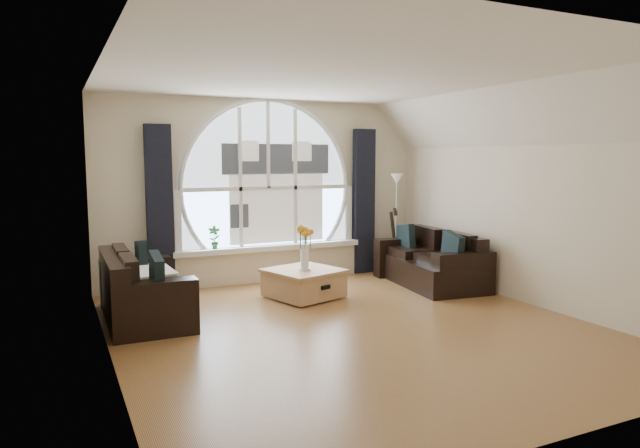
{
  "coord_description": "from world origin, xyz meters",
  "views": [
    {
      "loc": [
        -2.93,
        -5.27,
        1.85
      ],
      "look_at": [
        0.0,
        0.9,
        1.05
      ],
      "focal_mm": 31.88,
      "sensor_mm": 36.0,
      "label": 1
    }
  ],
  "objects": [
    {
      "name": "curtain_left",
      "position": [
        -1.6,
        2.63,
        1.15
      ],
      "size": [
        0.35,
        0.12,
        2.3
      ],
      "primitive_type": "cube",
      "color": "black",
      "rests_on": "ground"
    },
    {
      "name": "neighbor_house",
      "position": [
        0.15,
        2.71,
        1.5
      ],
      "size": [
        1.7,
        0.02,
        1.5
      ],
      "primitive_type": "cube",
      "color": "silver",
      "rests_on": "wall_back"
    },
    {
      "name": "ceiling",
      "position": [
        0.0,
        0.0,
        2.7
      ],
      "size": [
        5.0,
        5.5,
        0.01
      ],
      "primitive_type": "cube",
      "color": "silver",
      "rests_on": "ground"
    },
    {
      "name": "potted_plant",
      "position": [
        -0.85,
        2.65,
        0.72
      ],
      "size": [
        0.2,
        0.16,
        0.34
      ],
      "primitive_type": "imported",
      "rotation": [
        0.0,
        0.0,
        -0.27
      ],
      "color": "#1E6023",
      "rests_on": "window_sill"
    },
    {
      "name": "ground",
      "position": [
        0.0,
        0.0,
        0.0
      ],
      "size": [
        5.0,
        5.5,
        0.01
      ],
      "primitive_type": "cube",
      "color": "brown",
      "rests_on": "ground"
    },
    {
      "name": "curtain_right",
      "position": [
        1.6,
        2.63,
        1.15
      ],
      "size": [
        0.35,
        0.12,
        2.3
      ],
      "primitive_type": "cube",
      "color": "black",
      "rests_on": "ground"
    },
    {
      "name": "floor_lamp",
      "position": [
        2.0,
        2.29,
        0.8
      ],
      "size": [
        0.24,
        0.24,
        1.6
      ],
      "primitive_type": "cube",
      "color": "#B2B2B2",
      "rests_on": "ground"
    },
    {
      "name": "wall_back",
      "position": [
        0.0,
        2.75,
        1.35
      ],
      "size": [
        5.0,
        0.01,
        2.7
      ],
      "primitive_type": "cube",
      "color": "beige",
      "rests_on": "ground"
    },
    {
      "name": "sofa_left",
      "position": [
        -2.01,
        1.36,
        0.4
      ],
      "size": [
        0.88,
        1.72,
        0.76
      ],
      "primitive_type": "cube",
      "rotation": [
        0.0,
        0.0,
        -0.01
      ],
      "color": "black",
      "rests_on": "ground"
    },
    {
      "name": "arched_window",
      "position": [
        0.0,
        2.72,
        1.62
      ],
      "size": [
        2.6,
        0.06,
        2.15
      ],
      "primitive_type": "cube",
      "color": "silver",
      "rests_on": "wall_back"
    },
    {
      "name": "vase_flowers",
      "position": [
        0.03,
        1.42,
        0.77
      ],
      "size": [
        0.24,
        0.24,
        0.7
      ],
      "primitive_type": "cube",
      "color": "white",
      "rests_on": "coffee_chest"
    },
    {
      "name": "window_sill",
      "position": [
        0.0,
        2.65,
        0.51
      ],
      "size": [
        2.9,
        0.22,
        0.08
      ],
      "primitive_type": "cube",
      "color": "white",
      "rests_on": "wall_back"
    },
    {
      "name": "wall_left",
      "position": [
        -2.5,
        0.0,
        1.35
      ],
      "size": [
        0.01,
        5.5,
        2.7
      ],
      "primitive_type": "cube",
      "color": "beige",
      "rests_on": "ground"
    },
    {
      "name": "wall_right",
      "position": [
        2.5,
        0.0,
        1.35
      ],
      "size": [
        0.01,
        5.5,
        2.7
      ],
      "primitive_type": "cube",
      "color": "beige",
      "rests_on": "ground"
    },
    {
      "name": "window_frame",
      "position": [
        0.0,
        2.69,
        1.62
      ],
      "size": [
        2.76,
        0.08,
        2.15
      ],
      "primitive_type": "cube",
      "color": "white",
      "rests_on": "wall_back"
    },
    {
      "name": "wall_front",
      "position": [
        0.0,
        -2.75,
        1.35
      ],
      "size": [
        5.0,
        0.01,
        2.7
      ],
      "primitive_type": "cube",
      "color": "beige",
      "rests_on": "ground"
    },
    {
      "name": "guitar",
      "position": [
        1.98,
        2.4,
        0.53
      ],
      "size": [
        0.39,
        0.29,
        1.06
      ],
      "primitive_type": "cube",
      "rotation": [
        0.0,
        0.0,
        0.14
      ],
      "color": "brown",
      "rests_on": "ground"
    },
    {
      "name": "sofa_right",
      "position": [
        2.01,
        1.39,
        0.4
      ],
      "size": [
        1.07,
        1.82,
        0.77
      ],
      "primitive_type": "cube",
      "rotation": [
        0.0,
        0.0,
        -0.12
      ],
      "color": "black",
      "rests_on": "ground"
    },
    {
      "name": "coffee_chest",
      "position": [
        0.05,
        1.5,
        0.21
      ],
      "size": [
        1.08,
        1.08,
        0.42
      ],
      "primitive_type": "cube",
      "rotation": [
        0.0,
        0.0,
        0.3
      ],
      "color": "tan",
      "rests_on": "ground"
    },
    {
      "name": "attic_slope",
      "position": [
        2.2,
        0.0,
        2.35
      ],
      "size": [
        0.92,
        5.5,
        0.72
      ],
      "primitive_type": "cube",
      "color": "silver",
      "rests_on": "ground"
    },
    {
      "name": "throw_blanket",
      "position": [
        -1.95,
        1.47,
        0.5
      ],
      "size": [
        0.62,
        0.62,
        0.1
      ],
      "primitive_type": "cube",
      "rotation": [
        0.0,
        0.0,
        0.14
      ],
      "color": "silver",
      "rests_on": "sofa_left"
    }
  ]
}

